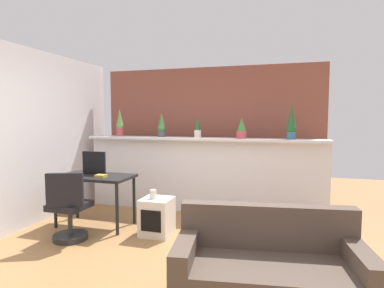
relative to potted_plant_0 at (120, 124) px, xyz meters
The scene contains 17 objects.
ground_plane 2.87m from the potted_plant_0, 52.74° to the right, with size 12.00×12.00×0.00m, color #9E7042.
divider_wall 1.72m from the potted_plant_0, ahead, with size 4.03×0.16×1.22m, color silver.
plant_shelf 1.51m from the potted_plant_0, ahead, with size 4.03×0.35×0.04m, color silver.
brick_wall_behind 1.64m from the potted_plant_0, 23.52° to the left, with size 4.03×0.10×2.50m, color brown.
side_wall_left 1.75m from the potted_plant_0, 116.58° to the right, with size 0.12×4.40×2.60m, color silver.
potted_plant_0 is the anchor object (origin of this frame).
potted_plant_1 0.80m from the potted_plant_0, ahead, with size 0.13×0.13×0.42m.
potted_plant_2 1.43m from the potted_plant_0, ahead, with size 0.12×0.12×0.34m.
potted_plant_3 2.17m from the potted_plant_0, ahead, with size 0.16×0.16×0.33m.
potted_plant_4 2.92m from the potted_plant_0, ahead, with size 0.16×0.16×0.52m.
desk 1.37m from the potted_plant_0, 80.29° to the right, with size 1.10×0.60×0.75m.
tv_monitor 1.16m from the potted_plant_0, 82.89° to the right, with size 0.37×0.04×0.34m, color black.
office_chair 2.04m from the potted_plant_0, 83.24° to the right, with size 0.51×0.51×0.91m.
side_cube_shelf 2.08m from the potted_plant_0, 44.49° to the right, with size 0.40×0.41×0.50m.
vase_on_shelf 1.90m from the potted_plant_0, 45.97° to the right, with size 0.09×0.09×0.12m, color silver.
book_on_desk 1.43m from the potted_plant_0, 73.48° to the right, with size 0.15×0.12×0.04m, color gold.
couch 3.86m from the potted_plant_0, 41.54° to the right, with size 1.65×0.98×0.80m.
Camera 1 is at (1.39, -3.16, 1.58)m, focal length 30.05 mm.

